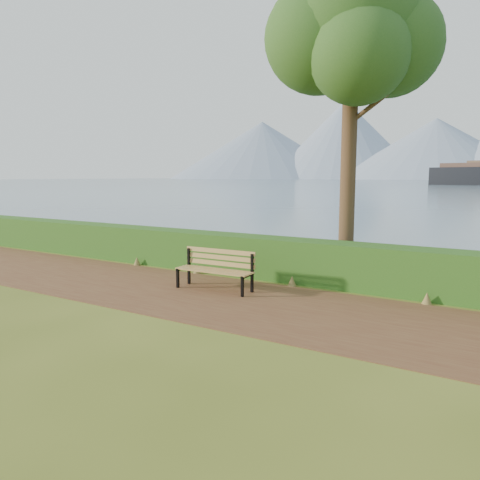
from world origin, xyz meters
The scene contains 5 objects.
ground centered at (0.00, 0.00, 0.00)m, with size 140.00×140.00×0.00m, color #4B5518.
path centered at (0.00, 0.30, 0.01)m, with size 40.00×3.40×0.01m, color #562F1D.
hedge centered at (0.00, 2.60, 0.50)m, with size 32.00×0.85×1.00m, color #204814.
bench centered at (0.30, 0.90, 0.51)m, with size 1.79×0.60×0.89m.
tree centered at (2.33, 3.51, 5.83)m, with size 3.94×3.26×7.85m.
Camera 1 is at (6.06, -7.43, 2.49)m, focal length 35.00 mm.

